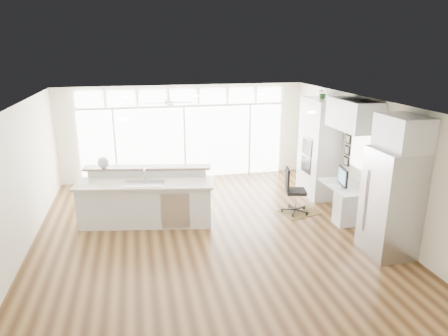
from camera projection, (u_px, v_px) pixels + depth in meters
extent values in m
cube|color=#422914|center=(210.00, 237.00, 8.18)|extent=(7.00, 8.00, 0.02)
cube|color=white|center=(209.00, 104.00, 7.38)|extent=(7.00, 8.00, 0.02)
cube|color=silver|center=(184.00, 132.00, 11.51)|extent=(7.00, 0.04, 2.70)
cube|color=silver|center=(282.00, 292.00, 4.04)|extent=(7.00, 0.04, 2.70)
cube|color=silver|center=(15.00, 187.00, 7.05)|extent=(0.04, 8.00, 2.70)
cube|color=silver|center=(371.00, 163.00, 8.51)|extent=(0.04, 8.00, 2.70)
cube|color=white|center=(185.00, 143.00, 11.54)|extent=(5.80, 0.06, 2.08)
cube|color=white|center=(183.00, 97.00, 11.15)|extent=(5.90, 0.06, 0.40)
cube|color=white|center=(362.00, 150.00, 8.72)|extent=(0.04, 0.85, 0.85)
cube|color=white|center=(169.00, 99.00, 9.96)|extent=(1.16, 1.16, 0.32)
cube|color=white|center=(207.00, 104.00, 7.57)|extent=(3.40, 3.00, 0.02)
cube|color=silver|center=(319.00, 148.00, 10.15)|extent=(0.64, 1.20, 2.50)
cube|color=silver|center=(344.00, 201.00, 8.99)|extent=(0.72, 1.30, 0.76)
cube|color=silver|center=(354.00, 115.00, 8.42)|extent=(0.64, 1.30, 0.64)
cube|color=#AFB0B4|center=(391.00, 203.00, 7.27)|extent=(0.76, 0.90, 2.00)
cube|color=silver|center=(403.00, 133.00, 6.90)|extent=(0.64, 0.90, 0.60)
cube|color=black|center=(347.00, 150.00, 9.34)|extent=(0.06, 0.22, 0.80)
cube|color=silver|center=(146.00, 198.00, 8.62)|extent=(3.08, 1.61, 1.16)
cube|color=#372711|center=(299.00, 212.00, 9.34)|extent=(0.97, 0.79, 0.01)
cube|color=black|center=(296.00, 191.00, 9.20)|extent=(0.66, 0.63, 1.07)
sphere|color=silver|center=(103.00, 162.00, 8.76)|extent=(0.29, 0.29, 0.25)
cube|color=black|center=(343.00, 177.00, 8.80)|extent=(0.17, 0.53, 0.44)
cube|color=white|center=(335.00, 186.00, 8.83)|extent=(0.16, 0.35, 0.02)
imported|color=#265926|center=(323.00, 94.00, 9.75)|extent=(0.27, 0.30, 0.22)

